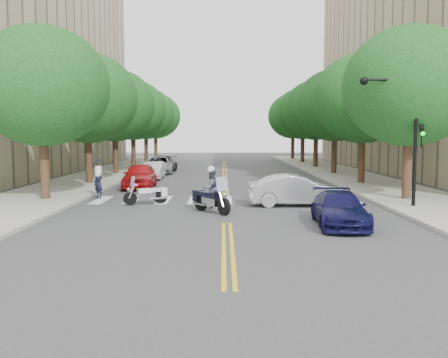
{
  "coord_description": "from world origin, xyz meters",
  "views": [
    {
      "loc": [
        -0.14,
        -18.13,
        3.28
      ],
      "look_at": [
        -0.1,
        3.79,
        1.3
      ],
      "focal_mm": 40.0,
      "sensor_mm": 36.0,
      "label": 1
    }
  ],
  "objects_px": {
    "sedan_blue": "(339,209)",
    "convertible": "(296,190)",
    "officer_standing": "(99,183)",
    "motorcycle_parked": "(149,194)",
    "motorcycle_police": "(210,192)"
  },
  "relations": [
    {
      "from": "officer_standing",
      "to": "motorcycle_parked",
      "type": "bearing_deg",
      "value": 3.56
    },
    {
      "from": "motorcycle_parked",
      "to": "motorcycle_police",
      "type": "bearing_deg",
      "value": -155.87
    },
    {
      "from": "motorcycle_parked",
      "to": "sedan_blue",
      "type": "xyz_separation_m",
      "value": [
        7.62,
        -5.58,
        0.14
      ]
    },
    {
      "from": "motorcycle_police",
      "to": "sedan_blue",
      "type": "distance_m",
      "value": 5.6
    },
    {
      "from": "motorcycle_police",
      "to": "motorcycle_parked",
      "type": "relative_size",
      "value": 1.06
    },
    {
      "from": "sedan_blue",
      "to": "convertible",
      "type": "bearing_deg",
      "value": 102.75
    },
    {
      "from": "convertible",
      "to": "motorcycle_parked",
      "type": "bearing_deg",
      "value": 85.54
    },
    {
      "from": "officer_standing",
      "to": "convertible",
      "type": "distance_m",
      "value": 10.03
    },
    {
      "from": "sedan_blue",
      "to": "motorcycle_police",
      "type": "bearing_deg",
      "value": 150.35
    },
    {
      "from": "motorcycle_police",
      "to": "convertible",
      "type": "distance_m",
      "value": 4.33
    },
    {
      "from": "officer_standing",
      "to": "convertible",
      "type": "height_order",
      "value": "officer_standing"
    },
    {
      "from": "motorcycle_parked",
      "to": "officer_standing",
      "type": "relative_size",
      "value": 1.23
    },
    {
      "from": "officer_standing",
      "to": "sedan_blue",
      "type": "height_order",
      "value": "officer_standing"
    },
    {
      "from": "motorcycle_parked",
      "to": "sedan_blue",
      "type": "distance_m",
      "value": 9.45
    },
    {
      "from": "sedan_blue",
      "to": "motorcycle_parked",
      "type": "bearing_deg",
      "value": 147.26
    }
  ]
}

